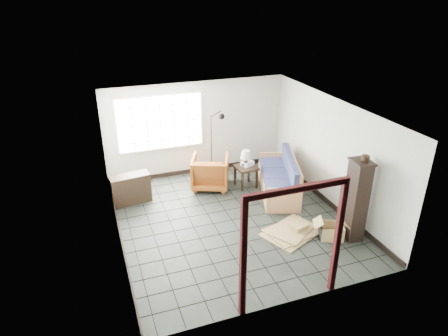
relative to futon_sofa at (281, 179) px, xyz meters
name	(u,v)px	position (x,y,z in m)	size (l,w,h in m)	color
ground	(232,220)	(-1.67, -0.85, -0.35)	(5.50, 5.50, 0.00)	black
room_shell	(232,152)	(-1.67, -0.83, 1.33)	(5.02, 5.52, 2.61)	#BABFB7
window_panel	(160,123)	(-2.67, 1.85, 1.25)	(2.32, 0.08, 1.52)	silver
doorway_trim	(294,232)	(-1.67, -3.55, 1.03)	(1.80, 0.08, 2.20)	#340B0D
futon_sofa	(281,179)	(0.00, 0.00, 0.00)	(1.51, 2.34, 0.97)	#B38051
armchair	(210,170)	(-1.62, 0.88, 0.12)	(0.92, 0.87, 0.95)	maroon
side_table	(246,170)	(-0.73, 0.59, 0.13)	(0.58, 0.58, 0.58)	black
table_lamp	(246,156)	(-0.74, 0.60, 0.53)	(0.37, 0.37, 0.44)	black
projector	(247,163)	(-0.68, 0.64, 0.28)	(0.38, 0.34, 0.11)	silver
floor_lamp	(216,142)	(-1.23, 1.51, 0.65)	(0.52, 0.32, 1.87)	black
console_shelf	(131,189)	(-3.71, 0.75, 0.02)	(0.99, 0.50, 0.74)	black
tall_shelf	(356,200)	(0.48, -2.33, 0.55)	(0.42, 0.52, 1.78)	black
pot	(365,158)	(0.52, -2.37, 1.48)	(0.19, 0.19, 0.12)	black
open_box	(331,231)	(0.06, -2.21, -0.19)	(0.85, 0.64, 0.43)	olive
cardboard_pile	(293,231)	(-0.61, -1.78, -0.30)	(1.49, 1.31, 0.18)	olive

